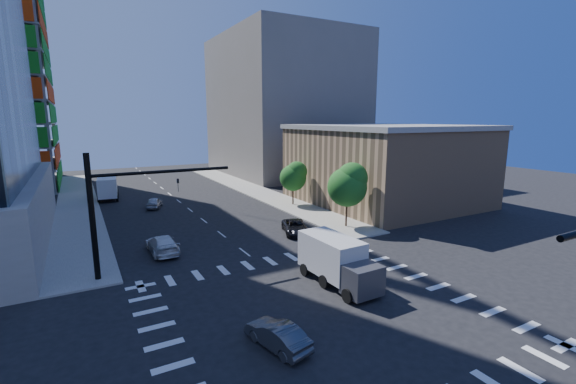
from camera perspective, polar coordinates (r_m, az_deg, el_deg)
ground at (r=24.30m, az=4.97°, el=-17.23°), size 160.00×160.00×0.00m
road_markings at (r=24.30m, az=4.97°, el=-17.22°), size 20.00×20.00×0.01m
sidewalk_ne at (r=63.77m, az=-5.72°, el=0.50°), size 5.00×60.00×0.15m
sidewalk_nw at (r=58.84m, az=-28.70°, el=-1.66°), size 5.00×60.00×0.15m
commercial_building at (r=54.70m, az=14.09°, el=4.07°), size 20.50×22.50×10.60m
bg_building_ne at (r=82.62m, az=-0.64°, el=12.59°), size 24.00×30.00×28.00m
signal_mast_nw at (r=29.90m, az=-24.29°, el=-1.57°), size 10.20×0.40×9.00m
tree_south at (r=40.71m, az=8.99°, el=1.16°), size 4.16×4.16×6.82m
tree_north at (r=50.85m, az=0.93°, el=2.40°), size 3.54×3.52×5.78m
car_nb_far at (r=38.96m, az=1.09°, el=-5.20°), size 3.71×5.31×1.35m
car_sb_near at (r=35.19m, az=-18.13°, el=-7.37°), size 2.21×5.28×1.52m
car_sb_mid at (r=52.97m, az=-19.19°, el=-1.49°), size 2.90×4.37×1.38m
car_sb_cross at (r=20.75m, az=-1.59°, el=-20.42°), size 2.22×4.15×1.30m
box_truck_near at (r=27.25m, az=7.69°, el=-10.77°), size 2.80×6.25×3.24m
box_truck_far at (r=61.33m, az=-25.12°, el=0.40°), size 3.23×6.41×3.24m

